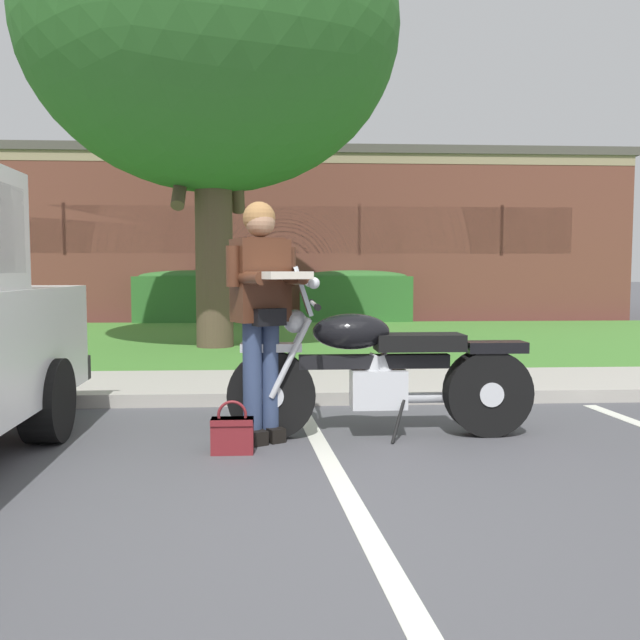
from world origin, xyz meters
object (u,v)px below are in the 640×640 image
at_px(handbag, 232,432).
at_px(shade_tree, 212,32).
at_px(hedge_left, 193,296).
at_px(brick_building, 233,244).
at_px(motorcycle, 392,371).
at_px(rider_person, 262,301).
at_px(hedge_center_left, 355,295).

bearing_deg(handbag, shade_tree, 97.02).
height_order(shade_tree, hedge_left, shade_tree).
xyz_separation_m(shade_tree, brick_building, (-0.57, 11.21, -2.68)).
bearing_deg(handbag, brick_building, 94.31).
height_order(motorcycle, shade_tree, shade_tree).
relative_size(rider_person, shade_tree, 0.24).
bearing_deg(rider_person, motorcycle, 5.40).
relative_size(hedge_center_left, brick_building, 0.13).
distance_m(handbag, shade_tree, 7.45).
relative_size(motorcycle, brick_building, 0.11).
relative_size(hedge_left, hedge_center_left, 1.02).
distance_m(motorcycle, brick_building, 16.86).
relative_size(motorcycle, shade_tree, 0.31).
height_order(handbag, hedge_left, hedge_left).
bearing_deg(hedge_left, handbag, -80.98).
xyz_separation_m(rider_person, brick_building, (-1.47, 16.70, 1.08)).
relative_size(motorcycle, hedge_center_left, 0.87).
distance_m(shade_tree, hedge_left, 6.68).
relative_size(motorcycle, handbag, 6.23).
height_order(motorcycle, brick_building, brick_building).
bearing_deg(hedge_left, motorcycle, -74.78).
height_order(handbag, shade_tree, shade_tree).
height_order(shade_tree, brick_building, shade_tree).
distance_m(hedge_left, hedge_center_left, 3.74).
distance_m(rider_person, hedge_left, 10.83).
xyz_separation_m(motorcycle, brick_building, (-2.41, 16.61, 1.60)).
height_order(rider_person, hedge_center_left, rider_person).
bearing_deg(rider_person, handbag, -122.65).
xyz_separation_m(shade_tree, hedge_left, (-1.03, 5.16, -4.12)).
bearing_deg(shade_tree, rider_person, -80.63).
distance_m(hedge_center_left, brick_building, 7.03).
bearing_deg(motorcycle, hedge_center_left, 85.28).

